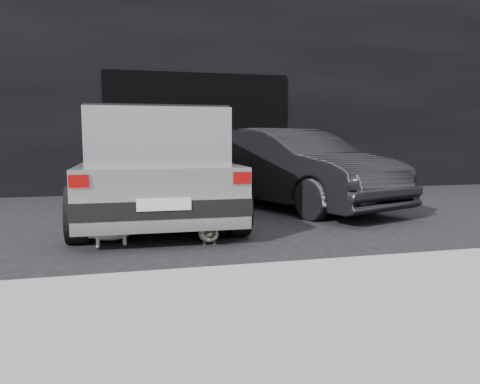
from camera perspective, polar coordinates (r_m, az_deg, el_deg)
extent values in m
plane|color=black|center=(6.37, -8.18, -4.24)|extent=(80.00, 80.00, 0.00)
cube|color=black|center=(12.41, -6.67, 12.56)|extent=(34.00, 4.00, 5.00)
cube|color=black|center=(10.35, -5.11, 7.13)|extent=(4.00, 0.10, 2.60)
cube|color=gray|center=(4.14, 9.92, -9.30)|extent=(18.00, 0.25, 0.12)
cube|color=gray|center=(3.14, 19.19, -14.86)|extent=(18.00, 2.20, 0.11)
cube|color=#A2A5A7|center=(7.05, -10.48, 1.12)|extent=(1.96, 4.27, 0.67)
cube|color=#A2A5A7|center=(6.80, -10.51, 6.62)|extent=(1.71, 2.86, 0.67)
cube|color=black|center=(6.80, -10.51, 6.62)|extent=(1.72, 2.75, 0.54)
cube|color=black|center=(5.03, -9.30, -2.10)|extent=(1.92, 0.20, 0.20)
cube|color=black|center=(9.09, -11.12, 1.68)|extent=(1.92, 0.20, 0.20)
cube|color=silver|center=(4.93, -9.24, -1.50)|extent=(0.57, 0.03, 0.13)
cube|color=#8C0707|center=(4.92, -19.08, 1.27)|extent=(0.20, 0.04, 0.13)
cube|color=#8C0707|center=(5.03, 0.26, 1.73)|extent=(0.20, 0.04, 0.13)
cube|color=black|center=(6.81, -10.57, 9.60)|extent=(1.71, 2.57, 0.03)
cylinder|color=black|center=(5.58, -19.18, -2.66)|extent=(0.25, 0.66, 0.65)
cylinder|color=slate|center=(5.60, -20.51, -2.68)|extent=(0.03, 0.36, 0.36)
cylinder|color=black|center=(5.69, -0.32, -2.12)|extent=(0.25, 0.66, 0.65)
cylinder|color=slate|center=(5.72, 0.95, -2.08)|extent=(0.03, 0.36, 0.36)
cylinder|color=black|center=(8.54, -17.16, 0.47)|extent=(0.25, 0.66, 0.65)
cylinder|color=slate|center=(8.55, -18.03, 0.45)|extent=(0.03, 0.36, 0.36)
cylinder|color=black|center=(8.61, -4.79, 0.79)|extent=(0.25, 0.66, 0.65)
cylinder|color=slate|center=(8.63, -3.93, 0.81)|extent=(0.03, 0.36, 0.36)
imported|color=black|center=(8.08, 6.37, 2.90)|extent=(2.78, 4.37, 1.36)
ellipsoid|color=beige|center=(5.40, -3.87, -5.07)|extent=(0.28, 0.48, 0.18)
ellipsoid|color=beige|center=(5.28, -3.77, -5.09)|extent=(0.22, 0.22, 0.17)
ellipsoid|color=black|center=(5.16, -3.67, -5.02)|extent=(0.14, 0.13, 0.12)
sphere|color=black|center=(5.11, -3.62, -5.20)|extent=(0.05, 0.05, 0.05)
cone|color=black|center=(5.16, -3.31, -4.39)|extent=(0.05, 0.06, 0.06)
cone|color=black|center=(5.16, -4.06, -4.40)|extent=(0.05, 0.06, 0.06)
cylinder|color=black|center=(5.28, -3.12, -6.10)|extent=(0.04, 0.04, 0.06)
cylinder|color=black|center=(5.27, -4.37, -6.13)|extent=(0.04, 0.04, 0.06)
cylinder|color=black|center=(5.55, -3.38, -5.49)|extent=(0.04, 0.04, 0.06)
cylinder|color=black|center=(5.54, -4.57, -5.52)|extent=(0.04, 0.04, 0.06)
cylinder|color=black|center=(5.65, -4.07, -4.86)|extent=(0.09, 0.25, 0.08)
ellipsoid|color=silver|center=(5.44, -15.47, -4.60)|extent=(0.51, 0.28, 0.21)
ellipsoid|color=silver|center=(5.44, -14.19, -4.32)|extent=(0.23, 0.23, 0.18)
ellipsoid|color=silver|center=(5.44, -12.87, -3.51)|extent=(0.13, 0.15, 0.12)
sphere|color=silver|center=(5.45, -12.29, -3.56)|extent=(0.06, 0.06, 0.06)
cone|color=silver|center=(5.46, -13.08, -2.86)|extent=(0.06, 0.05, 0.07)
cone|color=silver|center=(5.39, -13.00, -2.98)|extent=(0.06, 0.05, 0.07)
cylinder|color=silver|center=(5.52, -13.98, -5.38)|extent=(0.04, 0.04, 0.12)
cylinder|color=silver|center=(5.40, -13.87, -5.64)|extent=(0.04, 0.04, 0.12)
cylinder|color=silver|center=(5.51, -16.99, -5.51)|extent=(0.04, 0.04, 0.12)
cylinder|color=silver|center=(5.39, -16.94, -5.77)|extent=(0.04, 0.04, 0.12)
cylinder|color=silver|center=(5.44, -18.27, -5.19)|extent=(0.26, 0.14, 0.08)
ellipsoid|color=gray|center=(5.41, -16.41, -4.45)|extent=(0.19, 0.15, 0.09)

